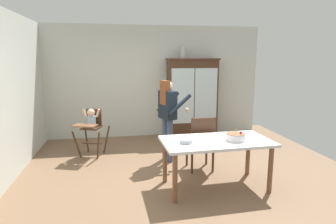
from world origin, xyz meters
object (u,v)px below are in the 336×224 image
at_px(high_chair_with_toddler, 91,124).
at_px(adult_person, 168,111).
at_px(dining_table, 216,146).
at_px(dining_chair_far_side, 202,140).
at_px(ceramic_vase, 183,53).
at_px(birthday_cake, 236,137).
at_px(china_cabinet, 192,98).
at_px(serving_bowl, 186,141).

distance_m(high_chair_with_toddler, adult_person, 1.58).
relative_size(dining_table, dining_chair_far_side, 1.70).
height_order(ceramic_vase, dining_table, ceramic_vase).
bearing_deg(birthday_cake, ceramic_vase, 92.20).
distance_m(dining_table, dining_chair_far_side, 0.65).
height_order(high_chair_with_toddler, adult_person, adult_person).
bearing_deg(china_cabinet, dining_table, -98.00).
xyz_separation_m(serving_bowl, dining_chair_far_side, (0.45, 0.71, -0.21)).
height_order(ceramic_vase, high_chair_with_toddler, ceramic_vase).
height_order(high_chair_with_toddler, serving_bowl, high_chair_with_toddler).
relative_size(china_cabinet, high_chair_with_toddler, 2.02).
xyz_separation_m(china_cabinet, dining_table, (-0.41, -2.89, -0.32)).
bearing_deg(birthday_cake, china_cabinet, 87.39).
bearing_deg(serving_bowl, birthday_cake, 0.01).
height_order(serving_bowl, dining_chair_far_side, dining_chair_far_side).
bearing_deg(china_cabinet, serving_bowl, -106.64).
relative_size(high_chair_with_toddler, dining_chair_far_side, 0.99).
bearing_deg(dining_table, dining_chair_far_side, 92.23).
xyz_separation_m(dining_table, dining_chair_far_side, (-0.03, 0.64, -0.09)).
relative_size(birthday_cake, serving_bowl, 1.56).
bearing_deg(serving_bowl, ceramic_vase, 77.89).
height_order(china_cabinet, dining_chair_far_side, china_cabinet).
bearing_deg(dining_chair_far_side, china_cabinet, -100.41).
xyz_separation_m(china_cabinet, serving_bowl, (-0.88, -2.96, -0.20)).
relative_size(birthday_cake, dining_chair_far_side, 0.29).
bearing_deg(ceramic_vase, china_cabinet, -0.86).
bearing_deg(birthday_cake, dining_chair_far_side, 112.49).
distance_m(ceramic_vase, serving_bowl, 3.28).
height_order(china_cabinet, dining_table, china_cabinet).
bearing_deg(high_chair_with_toddler, adult_person, -1.82).
relative_size(china_cabinet, serving_bowl, 10.66).
bearing_deg(adult_person, birthday_cake, -171.14).
bearing_deg(dining_chair_far_side, ceramic_vase, -94.17).
bearing_deg(serving_bowl, dining_chair_far_side, 57.63).
bearing_deg(high_chair_with_toddler, dining_table, -23.63).
bearing_deg(dining_table, serving_bowl, -171.62).
bearing_deg(china_cabinet, birthday_cake, -92.61).
bearing_deg(dining_chair_far_side, serving_bowl, 58.09).
xyz_separation_m(ceramic_vase, birthday_cake, (0.11, -2.96, -1.24)).
relative_size(ceramic_vase, adult_person, 0.18).
relative_size(ceramic_vase, serving_bowl, 1.50).
distance_m(ceramic_vase, high_chair_with_toddler, 2.73).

